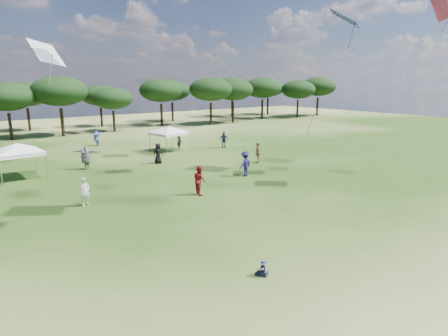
% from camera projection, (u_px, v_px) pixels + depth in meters
% --- Properties ---
extents(ground, '(140.00, 140.00, 0.00)m').
position_uv_depth(ground, '(324.00, 301.00, 12.13)').
color(ground, '#2E4B16').
rests_on(ground, ground).
extents(tree_line, '(108.78, 17.63, 7.77)m').
position_uv_depth(tree_line, '(46.00, 93.00, 49.14)').
color(tree_line, black).
rests_on(tree_line, ground).
extents(tent_left, '(6.16, 6.16, 2.90)m').
position_uv_depth(tent_left, '(17.00, 145.00, 26.80)').
color(tent_left, gray).
rests_on(tent_left, ground).
extents(tent_right, '(6.09, 6.09, 2.84)m').
position_uv_depth(tent_right, '(169.00, 127.00, 37.39)').
color(tent_right, gray).
rests_on(tent_right, ground).
extents(toddler, '(0.45, 0.49, 0.60)m').
position_uv_depth(toddler, '(263.00, 269.00, 13.64)').
color(toddler, '#151A31').
rests_on(toddler, ground).
extents(festival_crowd, '(29.29, 23.10, 1.90)m').
position_uv_depth(festival_crowd, '(98.00, 159.00, 29.67)').
color(festival_crowd, '#302F34').
rests_on(festival_crowd, ground).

